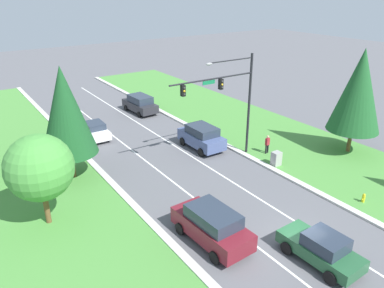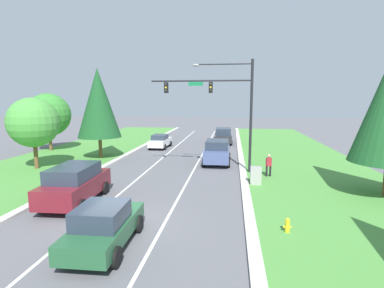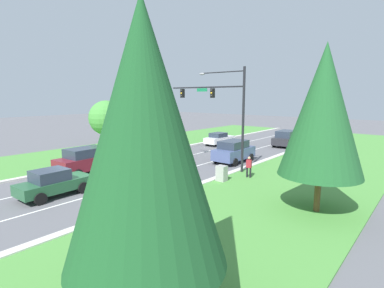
{
  "view_description": "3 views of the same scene",
  "coord_description": "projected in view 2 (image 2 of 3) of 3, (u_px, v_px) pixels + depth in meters",
  "views": [
    {
      "loc": [
        -14.19,
        -10.86,
        13.33
      ],
      "look_at": [
        0.91,
        11.42,
        1.84
      ],
      "focal_mm": 35.0,
      "sensor_mm": 36.0,
      "label": 1
    },
    {
      "loc": [
        4.75,
        -11.85,
        5.58
      ],
      "look_at": [
        1.56,
        11.92,
        1.98
      ],
      "focal_mm": 28.0,
      "sensor_mm": 36.0,
      "label": 2
    },
    {
      "loc": [
        18.14,
        -10.06,
        6.16
      ],
      "look_at": [
        -1.3,
        13.44,
        1.3
      ],
      "focal_mm": 28.0,
      "sensor_mm": 36.0,
      "label": 3
    }
  ],
  "objects": [
    {
      "name": "slate_blue_suv",
      "position": [
        217.0,
        152.0,
        25.95
      ],
      "size": [
        2.28,
        4.62,
        2.07
      ],
      "rotation": [
        0.0,
        0.0,
        -0.0
      ],
      "color": "#475684",
      "rests_on": "ground_plane"
    },
    {
      "name": "white_sedan",
      "position": [
        160.0,
        141.0,
        34.39
      ],
      "size": [
        2.01,
        4.52,
        1.57
      ],
      "rotation": [
        0.0,
        0.0,
        -0.02
      ],
      "color": "white",
      "rests_on": "ground_plane"
    },
    {
      "name": "traffic_signal_mast",
      "position": [
        223.0,
        99.0,
        22.3
      ],
      "size": [
        7.64,
        0.41,
        8.46
      ],
      "color": "black",
      "rests_on": "ground_plane"
    },
    {
      "name": "forest_sedan",
      "position": [
        104.0,
        226.0,
        11.26
      ],
      "size": [
        2.15,
        4.43,
        1.72
      ],
      "rotation": [
        0.0,
        0.0,
        0.03
      ],
      "color": "#235633",
      "rests_on": "ground_plane"
    },
    {
      "name": "oak_near_left_tree",
      "position": [
        49.0,
        115.0,
        31.97
      ],
      "size": [
        4.56,
        4.56,
        6.2
      ],
      "color": "brown",
      "rests_on": "ground_plane"
    },
    {
      "name": "ground_plane",
      "position": [
        120.0,
        228.0,
        13.07
      ],
      "size": [
        160.0,
        160.0,
        0.0
      ],
      "primitive_type": "plane",
      "color": "#5B5B60"
    },
    {
      "name": "fire_hydrant",
      "position": [
        287.0,
        226.0,
        12.47
      ],
      "size": [
        0.34,
        0.2,
        0.7
      ],
      "color": "gold",
      "rests_on": "ground_plane"
    },
    {
      "name": "lane_stripe_inner_left",
      "position": [
        82.0,
        226.0,
        13.3
      ],
      "size": [
        0.14,
        81.0,
        0.01
      ],
      "color": "white",
      "rests_on": "ground_plane"
    },
    {
      "name": "burgundy_suv",
      "position": [
        75.0,
        183.0,
        16.14
      ],
      "size": [
        2.48,
        5.1,
        2.07
      ],
      "rotation": [
        0.0,
        0.0,
        0.05
      ],
      "color": "maroon",
      "rests_on": "ground_plane"
    },
    {
      "name": "charcoal_suv",
      "position": [
        223.0,
        136.0,
        37.83
      ],
      "size": [
        2.4,
        4.94,
        1.96
      ],
      "rotation": [
        0.0,
        0.0,
        0.05
      ],
      "color": "#28282D",
      "rests_on": "ground_plane"
    },
    {
      "name": "oak_far_left_tree",
      "position": [
        33.0,
        123.0,
        23.45
      ],
      "size": [
        3.91,
        3.91,
        5.72
      ],
      "color": "brown",
      "rests_on": "ground_plane"
    },
    {
      "name": "utility_cabinet",
      "position": [
        256.0,
        176.0,
        19.54
      ],
      "size": [
        0.7,
        0.6,
        1.21
      ],
      "color": "#9E9E99",
      "rests_on": "ground_plane"
    },
    {
      "name": "curb_strip_right",
      "position": [
        252.0,
        234.0,
        12.31
      ],
      "size": [
        0.5,
        90.0,
        0.15
      ],
      "color": "beige",
      "rests_on": "ground_plane"
    },
    {
      "name": "conifer_mid_left_tree",
      "position": [
        98.0,
        103.0,
        27.68
      ],
      "size": [
        3.99,
        3.99,
        8.41
      ],
      "color": "brown",
      "rests_on": "ground_plane"
    },
    {
      "name": "pedestrian",
      "position": [
        269.0,
        165.0,
        21.41
      ],
      "size": [
        0.41,
        0.28,
        1.69
      ],
      "rotation": [
        0.0,
        0.0,
        3.3
      ],
      "color": "black",
      "rests_on": "ground_plane"
    },
    {
      "name": "curb_strip_left",
      "position": [
        3.0,
        220.0,
        13.8
      ],
      "size": [
        0.5,
        90.0,
        0.15
      ],
      "color": "beige",
      "rests_on": "ground_plane"
    },
    {
      "name": "lane_stripe_inner_right",
      "position": [
        161.0,
        230.0,
        12.83
      ],
      "size": [
        0.14,
        81.0,
        0.01
      ],
      "color": "white",
      "rests_on": "ground_plane"
    }
  ]
}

